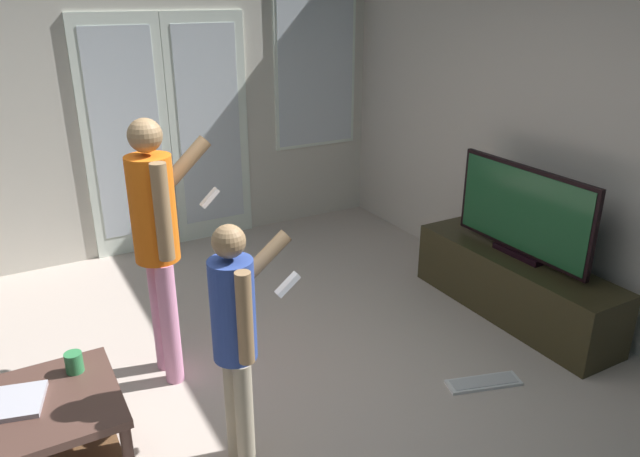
# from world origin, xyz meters

# --- Properties ---
(ground_plane) EXTENTS (5.31, 5.35, 0.02)m
(ground_plane) POSITION_xyz_m (0.00, 0.00, -0.01)
(ground_plane) COLOR #C0AFA3
(wall_back_with_doors) EXTENTS (5.31, 0.09, 2.74)m
(wall_back_with_doors) POSITION_xyz_m (0.13, 2.64, 1.33)
(wall_back_with_doors) COLOR beige
(wall_back_with_doors) RESTS_ON ground_plane
(wall_right_plain) EXTENTS (0.06, 5.35, 2.71)m
(wall_right_plain) POSITION_xyz_m (2.63, 0.00, 1.36)
(wall_right_plain) COLOR beige
(wall_right_plain) RESTS_ON ground_plane
(coffee_table) EXTENTS (0.91, 0.64, 0.46)m
(coffee_table) POSITION_xyz_m (-0.87, 0.05, 0.34)
(coffee_table) COLOR #4E342C
(coffee_table) RESTS_ON ground_plane
(tv_stand) EXTENTS (0.42, 1.57, 0.45)m
(tv_stand) POSITION_xyz_m (2.30, 0.16, 0.22)
(tv_stand) COLOR #322B17
(tv_stand) RESTS_ON ground_plane
(flat_screen_tv) EXTENTS (0.08, 1.12, 0.64)m
(flat_screen_tv) POSITION_xyz_m (2.29, 0.17, 0.77)
(flat_screen_tv) COLOR black
(flat_screen_tv) RESTS_ON tv_stand
(person_adult) EXTENTS (0.57, 0.44, 1.55)m
(person_adult) POSITION_xyz_m (-0.02, 0.65, 0.93)
(person_adult) COLOR pink
(person_adult) RESTS_ON ground_plane
(person_child) EXTENTS (0.50, 0.34, 1.25)m
(person_child) POSITION_xyz_m (0.08, -0.25, 0.75)
(person_child) COLOR tan
(person_child) RESTS_ON ground_plane
(loose_keyboard) EXTENTS (0.46, 0.25, 0.02)m
(loose_keyboard) POSITION_xyz_m (1.54, -0.36, 0.01)
(loose_keyboard) COLOR white
(loose_keyboard) RESTS_ON ground_plane
(laptop_closed) EXTENTS (0.38, 0.32, 0.02)m
(laptop_closed) POSITION_xyz_m (-0.88, 0.10, 0.47)
(laptop_closed) COLOR #B5B4C1
(laptop_closed) RESTS_ON coffee_table
(cup_by_laptop) EXTENTS (0.08, 0.08, 0.10)m
(cup_by_laptop) POSITION_xyz_m (-0.57, 0.22, 0.51)
(cup_by_laptop) COLOR #32834A
(cup_by_laptop) RESTS_ON coffee_table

